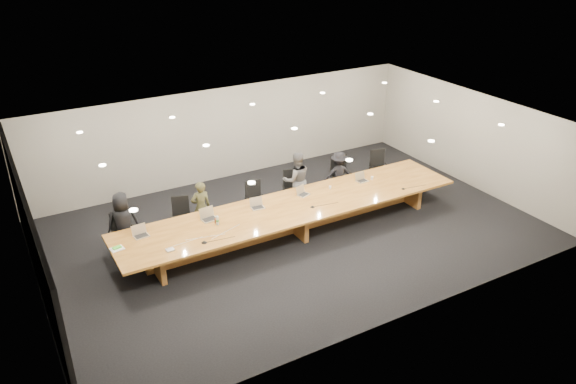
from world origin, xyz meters
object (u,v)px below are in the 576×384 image
av_box (170,250)px  mic_left (204,242)px  chair_far_left (125,232)px  laptop_e (362,177)px  conference_table (294,214)px  person_d (339,174)px  paper_cup_near (330,187)px  paper_cup_far (372,178)px  mic_right (403,189)px  water_bottle (217,221)px  mic_center (313,207)px  chair_right (340,175)px  laptop_d (304,191)px  laptop_c (258,203)px  person_a (123,223)px  laptop_a (141,231)px  chair_left (181,217)px  amber_mug (216,221)px  chair_mid_right (293,189)px  chair_mid_left (256,200)px  person_c (296,180)px  laptop_b (209,214)px  chair_far_right (380,168)px

av_box → mic_left: bearing=-10.2°
chair_far_left → laptop_e: chair_far_left is taller
conference_table → person_d: person_d is taller
chair_far_left → person_d: (6.09, 0.03, 0.14)m
laptop_e → paper_cup_near: laptop_e is taller
paper_cup_near → paper_cup_far: bearing=-3.1°
conference_table → mic_right: (2.99, -0.60, 0.24)m
water_bottle → mic_right: bearing=-7.3°
av_box → mic_center: (3.73, 0.20, 0.00)m
chair_right → laptop_d: size_ratio=3.66×
laptop_c → laptop_d: 1.36m
chair_far_left → laptop_d: bearing=-28.1°
conference_table → paper_cup_near: size_ratio=116.96×
mic_center → chair_far_left: bearing=161.0°
person_a → laptop_d: bearing=-177.2°
laptop_a → chair_left: bearing=29.1°
chair_far_left → mic_right: chair_far_left is taller
amber_mug → laptop_c: bearing=8.9°
water_bottle → paper_cup_far: 4.69m
chair_mid_right → chair_mid_left: bearing=-159.6°
conference_table → person_a: size_ratio=5.87×
chair_right → person_d: person_d is taller
laptop_a → paper_cup_far: laptop_a is taller
chair_mid_left → person_c: size_ratio=0.64×
chair_far_left → chair_mid_right: 4.60m
mic_left → person_d: bearing=20.3°
water_bottle → amber_mug: size_ratio=1.98×
person_c → person_d: 1.39m
chair_mid_left → laptop_b: laptop_b is taller
water_bottle → paper_cup_far: water_bottle is taller
laptop_e → mic_center: size_ratio=2.70×
chair_far_left → water_bottle: chair_far_left is taller
person_c → water_bottle: bearing=35.5°
av_box → mic_right: 6.36m
chair_mid_left → mic_right: bearing=-23.6°
person_a → paper_cup_near: size_ratio=19.93×
person_d → mic_right: person_d is taller
person_c → paper_cup_near: (0.54, -0.83, -0.01)m
paper_cup_near → person_d: bearing=44.4°
amber_mug → av_box: 1.49m
person_c → laptop_e: 1.79m
conference_table → laptop_b: size_ratio=24.58×
chair_left → chair_far_right: 6.16m
laptop_b → mic_right: laptop_b is taller
laptop_d → chair_far_left: bearing=149.5°
chair_left → chair_mid_right: size_ratio=0.96×
laptop_e → water_bottle: bearing=-179.2°
chair_right → water_bottle: (-4.35, -1.28, 0.29)m
chair_far_left → laptop_c: chair_far_left is taller
laptop_b → av_box: 1.53m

